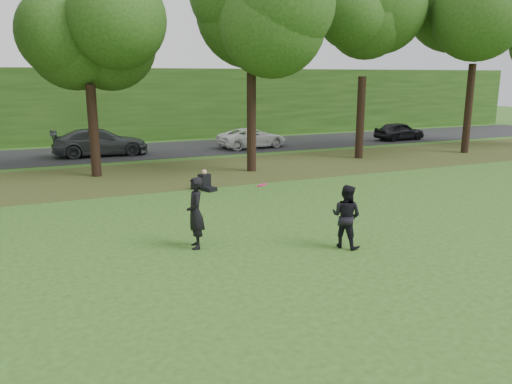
% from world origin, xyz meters
% --- Properties ---
extents(ground, '(120.00, 120.00, 0.00)m').
position_xyz_m(ground, '(0.00, 0.00, 0.00)').
color(ground, '#2D4816').
rests_on(ground, ground).
extents(leaf_litter, '(60.00, 7.00, 0.01)m').
position_xyz_m(leaf_litter, '(0.00, 13.00, 0.01)').
color(leaf_litter, '#50411C').
rests_on(leaf_litter, ground).
extents(street, '(70.00, 7.00, 0.02)m').
position_xyz_m(street, '(0.00, 21.00, 0.01)').
color(street, black).
rests_on(street, ground).
extents(far_hedge, '(70.00, 3.00, 5.00)m').
position_xyz_m(far_hedge, '(0.00, 27.00, 2.50)').
color(far_hedge, '#204313').
rests_on(far_hedge, ground).
extents(player_left, '(0.55, 0.75, 1.91)m').
position_xyz_m(player_left, '(-1.64, 2.71, 0.95)').
color(player_left, black).
rests_on(player_left, ground).
extents(player_right, '(0.98, 1.04, 1.70)m').
position_xyz_m(player_right, '(2.03, 1.19, 0.85)').
color(player_right, black).
rests_on(player_right, ground).
extents(parked_cars, '(41.43, 3.02, 1.53)m').
position_xyz_m(parked_cars, '(-2.08, 19.79, 0.71)').
color(parked_cars, black).
rests_on(parked_cars, street).
extents(frisbee, '(0.38, 0.38, 0.10)m').
position_xyz_m(frisbee, '(-0.11, 1.86, 1.74)').
color(frisbee, '#E01264').
rests_on(frisbee, ground).
extents(seated_person, '(0.65, 0.83, 0.83)m').
position_xyz_m(seated_person, '(0.70, 9.20, 0.31)').
color(seated_person, black).
rests_on(seated_person, ground).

